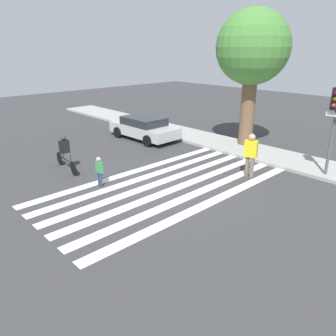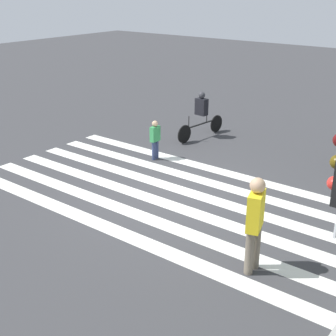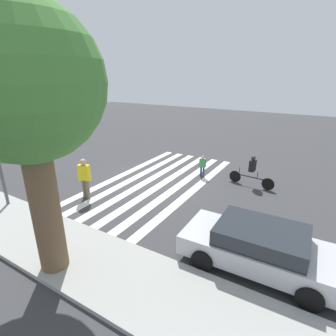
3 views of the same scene
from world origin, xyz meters
TOP-DOWN VIEW (x-y plane):
  - ground_plane at (0.00, 0.00)m, footprint 60.00×60.00m
  - sidewalk_curb at (0.00, 6.25)m, footprint 36.00×2.50m
  - crosswalk_stripes at (-0.00, 0.00)m, footprint 4.65×10.00m
  - street_tree at (-1.07, 6.93)m, footprint 3.69×3.69m
  - pedestrian_adult_tall_backpack at (1.66, 3.22)m, footprint 0.56×0.37m
  - pedestrian_adult_yellow_jacket at (-1.77, -1.83)m, footprint 0.33×0.18m
  - cyclist_mid_street at (-4.35, -1.93)m, footprint 2.27×0.42m
  - car_parked_silver_sedan at (-6.03, 3.88)m, footprint 4.41×2.08m

SIDE VIEW (x-z plane):
  - ground_plane at x=0.00m, z-range 0.00..0.00m
  - crosswalk_stripes at x=0.00m, z-range 0.00..0.01m
  - sidewalk_curb at x=0.00m, z-range 0.00..0.14m
  - pedestrian_adult_yellow_jacket at x=-1.77m, z-range 0.08..1.26m
  - car_parked_silver_sedan at x=-6.03m, z-range 0.03..1.34m
  - cyclist_mid_street at x=-4.35m, z-range 0.07..1.64m
  - pedestrian_adult_tall_backpack at x=1.66m, z-range 0.12..1.96m
  - street_tree at x=-1.07m, z-range 1.51..8.46m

